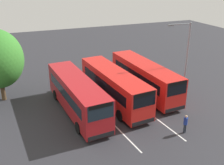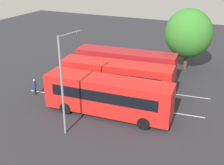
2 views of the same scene
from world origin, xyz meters
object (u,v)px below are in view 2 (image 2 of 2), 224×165
(depot_tree, at_px, (188,33))
(bus_far_left, at_px, (125,64))
(street_lamp, at_px, (64,79))
(bus_center_right, at_px, (107,95))
(bus_center_left, at_px, (116,77))
(pedestrian, at_px, (35,86))

(depot_tree, bearing_deg, bus_far_left, 49.80)
(street_lamp, distance_m, depot_tree, 18.56)
(bus_far_left, relative_size, bus_center_right, 1.00)
(bus_center_left, xyz_separation_m, street_lamp, (0.76, 7.54, 2.55))
(pedestrian, distance_m, street_lamp, 8.44)
(bus_center_left, bearing_deg, depot_tree, -120.28)
(bus_far_left, xyz_separation_m, street_lamp, (0.18, 11.39, 2.55))
(bus_far_left, height_order, bus_center_left, same)
(street_lamp, bearing_deg, bus_center_right, -17.74)
(bus_center_right, distance_m, depot_tree, 14.82)
(bus_center_left, bearing_deg, street_lamp, 79.00)
(pedestrian, bearing_deg, street_lamp, -47.51)
(bus_center_left, distance_m, pedestrian, 7.94)
(bus_far_left, height_order, pedestrian, bus_far_left)
(bus_far_left, distance_m, bus_center_right, 7.91)
(pedestrian, xyz_separation_m, depot_tree, (-11.95, -13.44, 3.40))
(bus_far_left, relative_size, depot_tree, 1.51)
(bus_center_left, relative_size, pedestrian, 6.78)
(bus_center_right, xyz_separation_m, pedestrian, (8.12, -0.65, -0.87))
(bus_center_right, bearing_deg, depot_tree, -108.56)
(bus_far_left, relative_size, street_lamp, 1.45)
(pedestrian, distance_m, depot_tree, 18.30)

